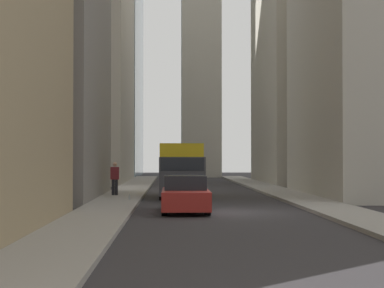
{
  "coord_description": "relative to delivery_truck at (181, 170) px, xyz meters",
  "views": [
    {
      "loc": [
        -25.03,
        1.96,
        2.11
      ],
      "look_at": [
        19.08,
        0.52,
        3.03
      ],
      "focal_mm": 61.01,
      "sensor_mm": 36.0,
      "label": 1
    }
  ],
  "objects": [
    {
      "name": "ground_plane",
      "position": [
        -9.42,
        -1.4,
        -1.46
      ],
      "size": [
        135.0,
        135.0,
        0.0
      ],
      "primitive_type": "plane",
      "color": "#302D30"
    },
    {
      "name": "pedestrian",
      "position": [
        -0.07,
        3.5,
        -0.37
      ],
      "size": [
        0.26,
        0.44,
        1.74
      ],
      "color": "black",
      "rests_on": "sidewalk_right"
    },
    {
      "name": "sidewalk_left",
      "position": [
        -9.42,
        -5.9,
        -1.39
      ],
      "size": [
        90.0,
        2.2,
        0.14
      ],
      "primitive_type": "cube",
      "color": "gray",
      "rests_on": "ground_plane"
    },
    {
      "name": "delivery_truck",
      "position": [
        0.0,
        0.0,
        0.0
      ],
      "size": [
        6.46,
        2.25,
        2.84
      ],
      "color": "yellow",
      "rests_on": "ground_plane"
    },
    {
      "name": "discarded_bottle",
      "position": [
        -3.71,
        2.51,
        -1.21
      ],
      "size": [
        0.07,
        0.07,
        0.27
      ],
      "color": "#999EA3",
      "rests_on": "sidewalk_right"
    },
    {
      "name": "sedan_red",
      "position": [
        -9.36,
        -0.0,
        -0.8
      ],
      "size": [
        4.3,
        1.78,
        1.42
      ],
      "color": "maroon",
      "rests_on": "ground_plane"
    },
    {
      "name": "building_right_far",
      "position": [
        21.84,
        9.19,
        13.46
      ],
      "size": [
        17.56,
        10.5,
        29.81
      ],
      "color": "#A8A091",
      "rests_on": "ground_plane"
    },
    {
      "name": "building_left_far",
      "position": [
        19.19,
        -12.0,
        10.87
      ],
      "size": [
        14.9,
        10.0,
        24.67
      ],
      "color": "beige",
      "rests_on": "ground_plane"
    },
    {
      "name": "sidewalk_right",
      "position": [
        -9.42,
        3.1,
        -1.39
      ],
      "size": [
        90.0,
        2.2,
        0.14
      ],
      "primitive_type": "cube",
      "color": "gray",
      "rests_on": "ground_plane"
    }
  ]
}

